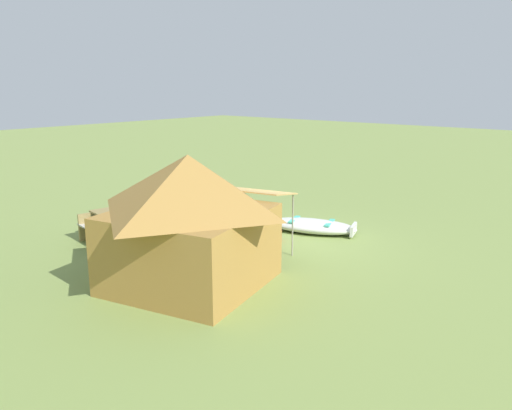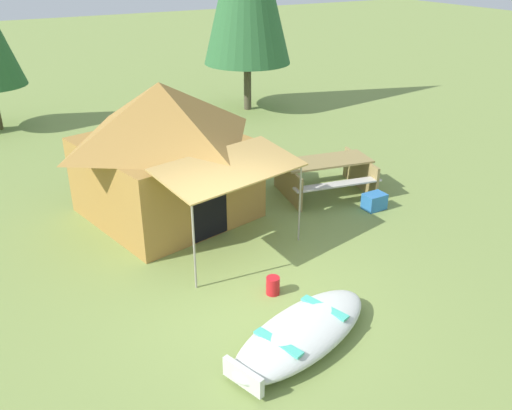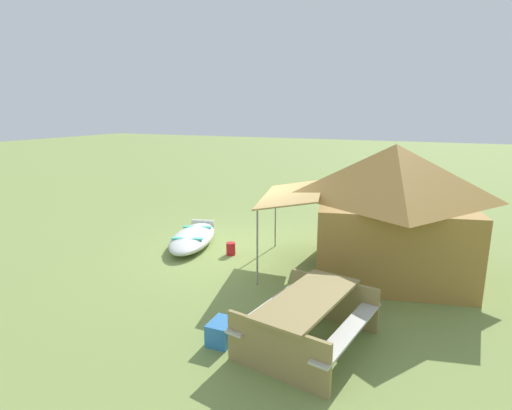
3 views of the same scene
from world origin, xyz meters
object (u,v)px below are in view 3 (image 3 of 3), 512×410
canvas_cabin_tent (391,208)px  cooler_box (222,332)px  fuel_can (231,249)px  picnic_table (308,315)px  beached_rowboat (193,237)px

canvas_cabin_tent → cooler_box: bearing=-26.1°
fuel_can → picnic_table: bearing=43.3°
cooler_box → fuel_can: cooler_box is taller
picnic_table → cooler_box: bearing=-69.9°
beached_rowboat → cooler_box: 4.70m
beached_rowboat → fuel_can: 1.27m
picnic_table → fuel_can: bearing=-136.7°
picnic_table → cooler_box: 1.31m
canvas_cabin_tent → fuel_can: canvas_cabin_tent is taller
picnic_table → fuel_can: (-3.01, -2.83, -0.35)m
canvas_cabin_tent → fuel_can: size_ratio=16.15×
beached_rowboat → picnic_table: picnic_table is taller
picnic_table → canvas_cabin_tent: bearing=168.3°
canvas_cabin_tent → cooler_box: 4.49m
canvas_cabin_tent → fuel_can: (0.43, -3.54, -1.27)m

